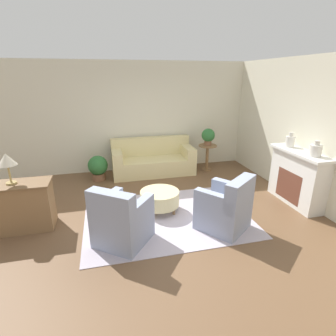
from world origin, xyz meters
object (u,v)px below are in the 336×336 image
object	(u,v)px
vase_mantel_far	(316,150)
ottoman_table	(160,198)
side_table	(207,153)
armchair_left	(121,221)
armchair_right	(226,208)
table_lamp	(7,161)
dresser	(16,206)
potted_plant_on_side_table	(208,136)
vase_mantel_near	(290,141)
potted_plant_floor	(98,167)
couch	(153,161)

from	to	relation	value
vase_mantel_far	ottoman_table	bearing A→B (deg)	166.51
side_table	vase_mantel_far	distance (m)	2.86
armchair_left	vase_mantel_far	xyz separation A→B (m)	(3.46, 0.22, 0.81)
armchair_right	table_lamp	xyz separation A→B (m)	(-3.33, 0.81, 0.82)
ottoman_table	dresser	distance (m)	2.41
vase_mantel_far	potted_plant_on_side_table	world-z (taller)	vase_mantel_far
ottoman_table	vase_mantel_near	xyz separation A→B (m)	(2.69, 0.03, 0.93)
vase_mantel_near	armchair_left	bearing A→B (deg)	-165.53
vase_mantel_near	potted_plant_on_side_table	size ratio (longest dim) A/B	0.67
potted_plant_on_side_table	armchair_left	bearing A→B (deg)	-131.63
side_table	vase_mantel_far	size ratio (longest dim) A/B	2.46
armchair_left	potted_plant_floor	xyz separation A→B (m)	(-0.36, 2.78, -0.05)
armchair_left	potted_plant_on_side_table	size ratio (longest dim) A/B	2.29
couch	vase_mantel_near	size ratio (longest dim) A/B	7.10
ottoman_table	potted_plant_on_side_table	distance (m)	2.69
armchair_right	side_table	world-z (taller)	armchair_right
dresser	side_table	bearing A→B (deg)	25.86
armchair_left	vase_mantel_near	world-z (taller)	vase_mantel_near
potted_plant_floor	table_lamp	bearing A→B (deg)	-122.79
potted_plant_floor	table_lamp	world-z (taller)	table_lamp
couch	ottoman_table	world-z (taller)	couch
couch	vase_mantel_far	distance (m)	3.75
ottoman_table	table_lamp	bearing A→B (deg)	-178.80
armchair_right	couch	bearing A→B (deg)	102.65
side_table	table_lamp	xyz separation A→B (m)	(-4.13, -2.00, 0.73)
armchair_right	potted_plant_on_side_table	size ratio (longest dim) A/B	2.29
couch	armchair_left	xyz separation A→B (m)	(-1.04, -2.95, 0.05)
dresser	vase_mantel_far	bearing A→B (deg)	-6.66
ottoman_table	table_lamp	world-z (taller)	table_lamp
armchair_left	couch	bearing A→B (deg)	70.65
armchair_left	armchair_right	xyz separation A→B (m)	(1.70, 0.00, 0.00)
table_lamp	ottoman_table	bearing A→B (deg)	1.20
side_table	ottoman_table	bearing A→B (deg)	-131.53
dresser	armchair_left	bearing A→B (deg)	-26.45
ottoman_table	side_table	distance (m)	2.61
dresser	vase_mantel_far	distance (m)	5.18
armchair_left	vase_mantel_far	world-z (taller)	vase_mantel_far
armchair_left	potted_plant_floor	world-z (taller)	armchair_left
dresser	vase_mantel_near	xyz separation A→B (m)	(5.09, 0.08, 0.77)
ottoman_table	side_table	bearing A→B (deg)	48.47
armchair_right	table_lamp	bearing A→B (deg)	166.30
armchair_right	vase_mantel_near	world-z (taller)	vase_mantel_near
vase_mantel_near	potted_plant_floor	xyz separation A→B (m)	(-3.82, 1.89, -0.86)
potted_plant_floor	side_table	bearing A→B (deg)	0.56
vase_mantel_far	table_lamp	world-z (taller)	vase_mantel_far
potted_plant_floor	dresser	bearing A→B (deg)	-122.79
couch	potted_plant_floor	world-z (taller)	couch
vase_mantel_far	table_lamp	bearing A→B (deg)	173.34
vase_mantel_far	couch	bearing A→B (deg)	131.59
ottoman_table	armchair_left	bearing A→B (deg)	-131.86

